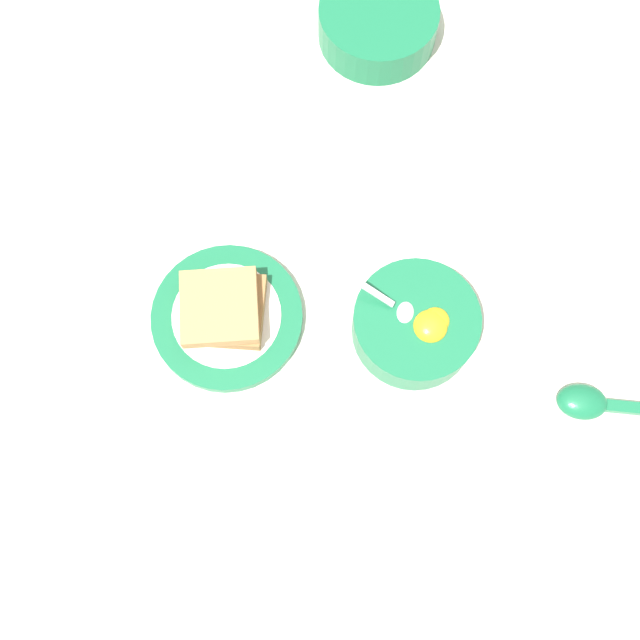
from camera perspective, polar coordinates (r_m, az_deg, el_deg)
The scene contains 6 objects.
ground_plane at distance 0.97m, azimuth 10.69°, elevation 9.19°, with size 3.00×3.00×0.00m, color silver.
egg_bowl at distance 0.87m, azimuth 7.31°, elevation -0.30°, with size 0.15×0.15×0.08m.
toast_plate at distance 0.90m, azimuth -7.08°, elevation 0.20°, with size 0.18×0.18×0.02m.
toast_sandwich at distance 0.87m, azimuth -7.35°, elevation 0.86°, with size 0.11×0.11×0.04m.
soup_spoon at distance 0.92m, azimuth 20.16°, elevation -5.98°, with size 0.05×0.15×0.03m.
congee_bowl at distance 1.07m, azimuth 4.44°, elevation 21.73°, with size 0.16×0.16×0.05m.
Camera 1 is at (0.45, -0.09, 0.86)m, focal length 42.00 mm.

